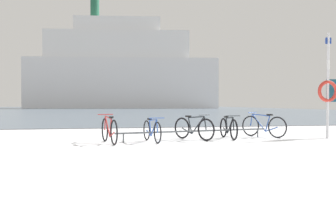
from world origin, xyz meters
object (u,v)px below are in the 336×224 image
at_px(bicycle_3, 228,128).
at_px(ferry_ship, 121,71).
at_px(rescue_post, 328,88).
at_px(bicycle_0, 109,130).
at_px(bicycle_1, 152,131).
at_px(bicycle_2, 194,128).
at_px(bicycle_4, 263,126).
at_px(info_sign, 334,97).

distance_m(bicycle_3, ferry_ship, 77.37).
distance_m(rescue_post, ferry_ship, 77.81).
relative_size(bicycle_0, bicycle_1, 1.07).
relative_size(bicycle_2, bicycle_4, 0.98).
distance_m(bicycle_1, bicycle_2, 1.43).
height_order(bicycle_1, bicycle_3, bicycle_3).
relative_size(bicycle_0, rescue_post, 0.51).
distance_m(bicycle_4, rescue_post, 2.37).
distance_m(bicycle_0, bicycle_2, 2.70).
relative_size(info_sign, ferry_ship, 0.05).
xyz_separation_m(bicycle_1, bicycle_4, (3.97, 0.88, 0.04)).
bearing_deg(info_sign, bicycle_4, 162.88).
relative_size(bicycle_2, rescue_post, 0.45).
xyz_separation_m(bicycle_1, rescue_post, (5.72, -0.10, 1.29)).
bearing_deg(bicycle_4, bicycle_2, -168.94).
bearing_deg(bicycle_2, bicycle_0, -168.48).
relative_size(bicycle_0, ferry_ship, 0.04).
bearing_deg(bicycle_0, bicycle_4, 11.29).
xyz_separation_m(bicycle_4, ferry_ship, (0.79, 76.51, 8.23)).
height_order(bicycle_0, info_sign, info_sign).
relative_size(bicycle_1, info_sign, 0.82).
xyz_separation_m(bicycle_2, rescue_post, (4.34, -0.48, 1.27)).
bearing_deg(bicycle_4, ferry_ship, 89.41).
bearing_deg(bicycle_2, ferry_ship, 87.49).
bearing_deg(bicycle_4, rescue_post, -29.16).
relative_size(bicycle_1, rescue_post, 0.48).
height_order(rescue_post, ferry_ship, ferry_ship).
distance_m(info_sign, ferry_ship, 77.54).
xyz_separation_m(bicycle_2, ferry_ship, (3.37, 77.01, 8.24)).
bearing_deg(bicycle_0, rescue_post, 0.52).
xyz_separation_m(bicycle_0, info_sign, (7.43, 0.36, 0.98)).
bearing_deg(bicycle_0, bicycle_3, 9.63).
xyz_separation_m(bicycle_1, info_sign, (6.17, 0.20, 1.01)).
bearing_deg(ferry_ship, bicycle_2, -92.51).
bearing_deg(info_sign, bicycle_0, -177.20).
bearing_deg(bicycle_3, bicycle_1, -169.29).
bearing_deg(bicycle_0, ferry_ship, 85.57).
distance_m(bicycle_0, bicycle_3, 3.88).
distance_m(bicycle_1, rescue_post, 5.87).
xyz_separation_m(bicycle_4, info_sign, (2.21, -0.68, 0.98)).
bearing_deg(bicycle_2, info_sign, -2.09).
distance_m(bicycle_2, info_sign, 4.90).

